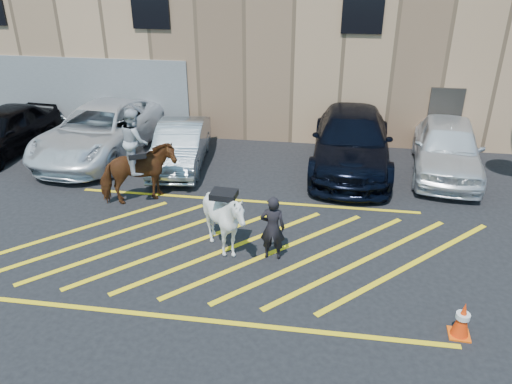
# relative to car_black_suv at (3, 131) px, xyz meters

# --- Properties ---
(ground) EXTENTS (90.00, 90.00, 0.00)m
(ground) POSITION_rel_car_black_suv_xyz_m (8.72, -4.57, -0.78)
(ground) COLOR black
(ground) RESTS_ON ground
(car_black_suv) EXTENTS (2.30, 4.76, 1.57)m
(car_black_suv) POSITION_rel_car_black_suv_xyz_m (0.00, 0.00, 0.00)
(car_black_suv) COLOR black
(car_black_suv) RESTS_ON ground
(car_white_pickup) EXTENTS (3.29, 6.20, 1.66)m
(car_white_pickup) POSITION_rel_car_black_suv_xyz_m (3.34, 0.42, 0.05)
(car_white_pickup) COLOR white
(car_white_pickup) RESTS_ON ground
(car_silver_sedan) EXTENTS (1.91, 4.29, 1.37)m
(car_silver_sedan) POSITION_rel_car_black_suv_xyz_m (6.25, -0.16, -0.10)
(car_silver_sedan) COLOR #90979D
(car_silver_sedan) RESTS_ON ground
(car_blue_suv) EXTENTS (2.58, 6.01, 1.73)m
(car_blue_suv) POSITION_rel_car_black_suv_xyz_m (11.63, 0.61, 0.08)
(car_blue_suv) COLOR black
(car_blue_suv) RESTS_ON ground
(car_white_suv) EXTENTS (2.56, 5.09, 1.66)m
(car_white_suv) POSITION_rel_car_black_suv_xyz_m (14.54, 0.55, 0.05)
(car_white_suv) COLOR white
(car_white_suv) RESTS_ON ground
(handler) EXTENTS (0.56, 0.37, 1.54)m
(handler) POSITION_rel_car_black_suv_xyz_m (9.79, -5.03, -0.01)
(handler) COLOR black
(handler) RESTS_ON ground
(warehouse) EXTENTS (32.42, 10.20, 7.30)m
(warehouse) POSITION_rel_car_black_suv_xyz_m (8.70, 7.42, 2.87)
(warehouse) COLOR tan
(warehouse) RESTS_ON ground
(hatching_zone) EXTENTS (12.60, 5.12, 0.01)m
(hatching_zone) POSITION_rel_car_black_suv_xyz_m (8.72, -4.87, -0.78)
(hatching_zone) COLOR yellow
(hatching_zone) RESTS_ON ground
(mounted_bay) EXTENTS (2.20, 1.80, 2.66)m
(mounted_bay) POSITION_rel_car_black_suv_xyz_m (5.86, -2.85, 0.29)
(mounted_bay) COLOR #5C3515
(mounted_bay) RESTS_ON ground
(saddled_white) EXTENTS (1.46, 1.61, 1.67)m
(saddled_white) POSITION_rel_car_black_suv_xyz_m (8.69, -4.97, 0.06)
(saddled_white) COLOR white
(saddled_white) RESTS_ON ground
(traffic_cone) EXTENTS (0.40, 0.40, 0.73)m
(traffic_cone) POSITION_rel_car_black_suv_xyz_m (13.48, -7.06, -0.42)
(traffic_cone) COLOR #FF550A
(traffic_cone) RESTS_ON ground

